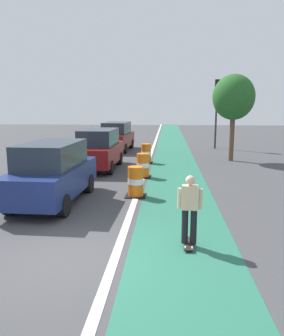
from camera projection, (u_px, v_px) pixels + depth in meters
The scene contains 12 objects.
ground_plane at pixel (72, 260), 7.23m from camera, with size 100.00×100.00×0.00m, color #424244.
bike_lane_strip at pixel (174, 164), 18.82m from camera, with size 2.50×80.00×0.01m, color #286B51.
lane_divider_stripe at pixel (147, 164), 18.93m from camera, with size 0.20×80.00×0.01m, color silver.
skateboarder_on_lane at pixel (190, 209), 7.76m from camera, with size 0.57×0.81×1.69m.
parked_suv_nearest at pixel (53, 172), 11.32m from camera, with size 2.03×4.65×2.04m.
parked_suv_second at pixel (99, 149), 17.38m from camera, with size 1.98×4.63×2.04m.
parked_suv_third at pixel (117, 136), 24.44m from camera, with size 2.11×4.70×2.04m.
traffic_barrel_front at pixel (136, 182), 12.17m from camera, with size 0.73×0.73×1.09m.
traffic_barrel_mid at pixel (143, 166), 15.43m from camera, with size 0.73×0.73×1.09m.
traffic_barrel_back at pixel (146, 154), 19.26m from camera, with size 0.73×0.73×1.09m.
traffic_light_corner at pixel (217, 102), 25.17m from camera, with size 0.41×0.32×5.10m.
street_tree_sidewalk at pixel (234, 98), 19.46m from camera, with size 2.40×2.40×5.00m.
Camera 1 is at (2.00, -6.62, 3.25)m, focal length 36.28 mm.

